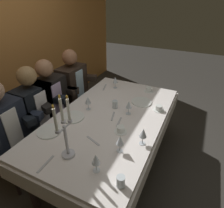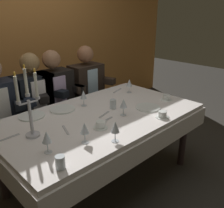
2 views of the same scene
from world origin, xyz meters
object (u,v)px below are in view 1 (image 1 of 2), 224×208
object	(u,v)px
dinner_plate_0	(73,117)
wine_glass_2	(96,159)
dining_table	(110,125)
water_tumbler_1	(121,181)
wine_glass_5	(143,133)
dinner_plate_2	(141,102)
seated_diner_0	(4,126)
wine_glass_4	(115,80)
wine_glass_3	(88,101)
coffee_cup_0	(159,108)
seated_diner_3	(72,84)
water_tumbler_0	(115,104)
wine_glass_0	(129,105)
wine_glass_1	(120,140)
candelabra	(65,133)
dinner_plate_1	(49,131)
seated_diner_2	(49,98)
coffee_cup_2	(149,90)
coffee_cup_1	(121,129)
seated_diner_1	(34,108)

from	to	relation	value
dinner_plate_0	wine_glass_2	distance (m)	0.78
dining_table	water_tumbler_1	distance (m)	0.89
wine_glass_5	dinner_plate_2	bearing A→B (deg)	18.94
dinner_plate_2	seated_diner_0	bearing A→B (deg)	134.19
dinner_plate_2	wine_glass_4	distance (m)	0.53
wine_glass_3	coffee_cup_0	size ratio (longest dim) A/B	1.24
seated_diner_0	seated_diner_3	world-z (taller)	same
dining_table	water_tumbler_0	size ratio (longest dim) A/B	20.62
dinner_plate_0	wine_glass_0	bearing A→B (deg)	-56.81
wine_glass_2	wine_glass_1	bearing A→B (deg)	-15.51
water_tumbler_1	seated_diner_3	xyz separation A→B (m)	(1.27, 1.34, -0.05)
candelabra	wine_glass_0	xyz separation A→B (m)	(0.80, -0.22, -0.12)
dinner_plate_1	seated_diner_2	size ratio (longest dim) A/B	0.19
candelabra	wine_glass_2	xyz separation A→B (m)	(-0.04, -0.29, -0.11)
dinner_plate_0	seated_diner_2	distance (m)	0.59
water_tumbler_0	seated_diner_3	xyz separation A→B (m)	(0.35, 0.86, -0.05)
candelabra	dinner_plate_1	distance (m)	0.45
seated_diner_3	seated_diner_2	bearing A→B (deg)	180.00
coffee_cup_0	seated_diner_3	size ratio (longest dim) A/B	0.11
dinner_plate_0	wine_glass_1	bearing A→B (deg)	-109.98
candelabra	dinner_plate_1	size ratio (longest dim) A/B	2.36
dinner_plate_1	seated_diner_2	distance (m)	0.72
dinner_plate_1	coffee_cup_0	size ratio (longest dim) A/B	1.82
dining_table	seated_diner_3	world-z (taller)	seated_diner_3
candelabra	seated_diner_2	world-z (taller)	candelabra
seated_diner_0	wine_glass_4	bearing A→B (deg)	-26.00
candelabra	water_tumbler_1	bearing A→B (deg)	-98.71
wine_glass_5	water_tumbler_0	world-z (taller)	wine_glass_5
water_tumbler_0	coffee_cup_2	distance (m)	0.63
wine_glass_1	water_tumbler_0	size ratio (longest dim) A/B	1.74
wine_glass_3	water_tumbler_1	xyz separation A→B (m)	(-0.77, -0.74, -0.07)
wine_glass_2	water_tumbler_0	distance (m)	0.93
wine_glass_4	seated_diner_2	world-z (taller)	seated_diner_2
dinner_plate_2	coffee_cup_1	size ratio (longest dim) A/B	1.86
dining_table	wine_glass_2	bearing A→B (deg)	-161.28
candelabra	coffee_cup_1	bearing A→B (deg)	-29.17
wine_glass_1	seated_diner_1	xyz separation A→B (m)	(0.21, 1.20, -0.12)
dining_table	candelabra	bearing A→B (deg)	175.46
candelabra	wine_glass_3	world-z (taller)	candelabra
wine_glass_1	water_tumbler_0	distance (m)	0.71
coffee_cup_0	seated_diner_3	distance (m)	1.34
wine_glass_4	wine_glass_3	bearing A→B (deg)	176.93
coffee_cup_2	wine_glass_5	bearing A→B (deg)	-166.52
water_tumbler_1	coffee_cup_2	world-z (taller)	water_tumbler_1
wine_glass_2	wine_glass_5	bearing A→B (deg)	-26.24
wine_glass_2	coffee_cup_1	bearing A→B (deg)	2.92
dining_table	wine_glass_5	world-z (taller)	wine_glass_5
dining_table	dinner_plate_2	size ratio (longest dim) A/B	7.90
dinner_plate_1	water_tumbler_1	size ratio (longest dim) A/B	2.74
dinner_plate_2	seated_diner_2	world-z (taller)	seated_diner_2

